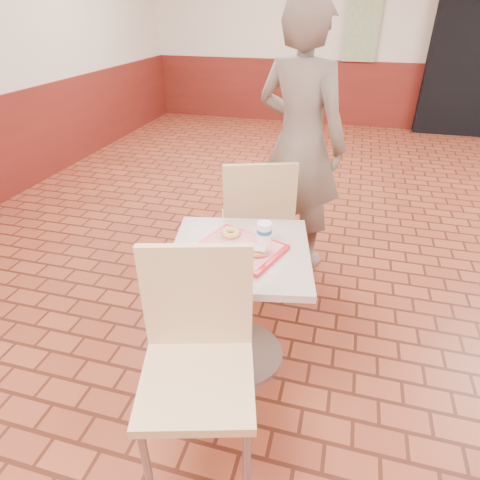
% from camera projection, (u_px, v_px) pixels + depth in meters
% --- Properties ---
extents(wainscot_band, '(8.00, 10.00, 1.00)m').
position_uv_depth(wainscot_band, '(436.00, 263.00, 2.30)').
color(wainscot_band, '#5A1711').
rests_on(wainscot_band, ground).
extents(promo_poster, '(0.50, 0.03, 1.20)m').
position_uv_depth(promo_poster, '(364.00, 18.00, 5.98)').
color(promo_poster, gray).
rests_on(promo_poster, wainscot_band).
extents(main_table, '(0.69, 0.69, 0.73)m').
position_uv_depth(main_table, '(240.00, 288.00, 2.11)').
color(main_table, '#B5A292').
rests_on(main_table, ground).
extents(chair_main_front, '(0.57, 0.57, 0.99)m').
position_uv_depth(chair_main_front, '(198.00, 352.00, 1.65)').
color(chair_main_front, '#E6BF8A').
rests_on(chair_main_front, ground).
extents(chair_main_back, '(0.57, 0.57, 0.97)m').
position_uv_depth(chair_main_back, '(257.00, 220.00, 2.67)').
color(chair_main_back, tan).
rests_on(chair_main_back, ground).
extents(customer, '(0.80, 0.67, 1.87)m').
position_uv_depth(customer, '(300.00, 144.00, 2.82)').
color(customer, '#6F6256').
rests_on(customer, ground).
extents(serving_tray, '(0.40, 0.31, 0.02)m').
position_uv_depth(serving_tray, '(240.00, 248.00, 1.99)').
color(serving_tray, red).
rests_on(serving_tray, main_table).
extents(ring_donut, '(0.13, 0.13, 0.03)m').
position_uv_depth(ring_donut, '(231.00, 233.00, 2.06)').
color(ring_donut, gold).
rests_on(ring_donut, serving_tray).
extents(long_john_donut, '(0.16, 0.08, 0.05)m').
position_uv_depth(long_john_donut, '(251.00, 251.00, 1.90)').
color(long_john_donut, '#E77D43').
rests_on(long_john_donut, serving_tray).
extents(paper_cup, '(0.08, 0.08, 0.10)m').
position_uv_depth(paper_cup, '(264.00, 231.00, 2.01)').
color(paper_cup, white).
rests_on(paper_cup, serving_tray).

